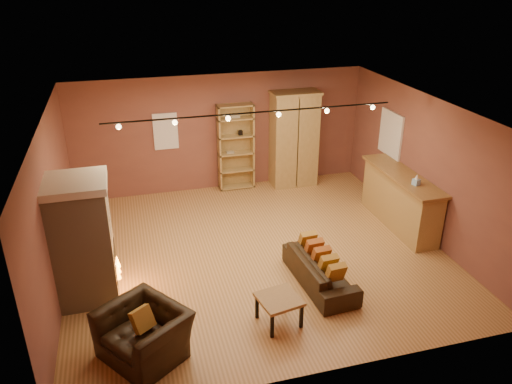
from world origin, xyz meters
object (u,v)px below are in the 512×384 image
object	(u,v)px
loveseat	(320,265)
coffee_table	(279,301)
fireplace	(84,241)
bookcase	(235,146)
armchair	(143,326)
armoire	(294,139)
bar_counter	(400,199)

from	to	relation	value
loveseat	coffee_table	size ratio (longest dim) A/B	2.54
fireplace	coffee_table	bearing A→B (deg)	-27.91
fireplace	loveseat	world-z (taller)	fireplace
bookcase	armchair	xyz separation A→B (m)	(-2.59, -5.40, -0.57)
armchair	armoire	bearing A→B (deg)	106.72
bookcase	coffee_table	world-z (taller)	bookcase
bookcase	armoire	size ratio (longest dim) A/B	0.89
armchair	coffee_table	xyz separation A→B (m)	(2.04, 0.16, -0.11)
fireplace	coffee_table	size ratio (longest dim) A/B	2.99
loveseat	bookcase	bearing A→B (deg)	2.13
fireplace	loveseat	size ratio (longest dim) A/B	1.17
loveseat	armchair	distance (m)	3.20
bar_counter	coffee_table	distance (m)	4.17
fireplace	coffee_table	xyz separation A→B (m)	(2.82, -1.49, -0.67)
bar_counter	loveseat	bearing A→B (deg)	-147.00
bar_counter	armchair	size ratio (longest dim) A/B	1.79
loveseat	armchair	xyz separation A→B (m)	(-3.04, -0.97, 0.13)
bar_counter	loveseat	distance (m)	2.89
bar_counter	armchair	world-z (taller)	bar_counter
fireplace	loveseat	distance (m)	3.94
armoire	bar_counter	world-z (taller)	armoire
armoire	bar_counter	bearing A→B (deg)	-61.55
armoire	loveseat	bearing A→B (deg)	-102.98
fireplace	bar_counter	xyz separation A→B (m)	(6.24, 0.89, -0.47)
fireplace	bar_counter	bearing A→B (deg)	8.08
loveseat	armchair	world-z (taller)	armchair
armoire	bar_counter	xyz separation A→B (m)	(1.44, -2.66, -0.59)
bookcase	bar_counter	distance (m)	4.08
armchair	bookcase	bearing A→B (deg)	118.74
bar_counter	armoire	bearing A→B (deg)	118.45
armoire	armchair	bearing A→B (deg)	-127.67
bar_counter	coffee_table	size ratio (longest dim) A/B	3.43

